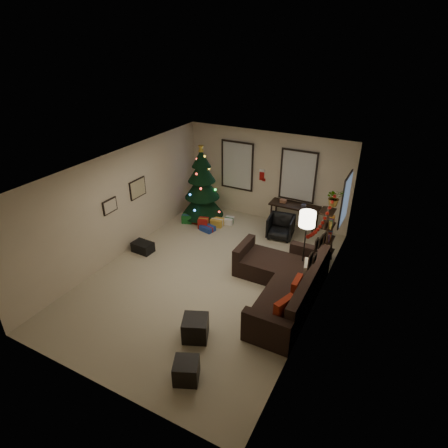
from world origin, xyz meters
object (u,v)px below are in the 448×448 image
(desk_chair, at_px, (281,227))
(bookshelf, at_px, (328,235))
(sofa, at_px, (284,285))
(desk, at_px, (295,208))
(christmas_tree, at_px, (202,188))

(desk_chair, bearing_deg, bookshelf, -33.55)
(bookshelf, bearing_deg, desk_chair, 153.68)
(desk_chair, bearing_deg, sofa, -75.55)
(desk, bearing_deg, christmas_tree, -167.41)
(bookshelf, bearing_deg, sofa, -105.61)
(desk, bearing_deg, bookshelf, -46.69)
(desk, xyz_separation_m, desk_chair, (-0.16, -0.65, -0.35))
(christmas_tree, distance_m, bookshelf, 4.07)
(sofa, bearing_deg, desk, 104.68)
(sofa, distance_m, desk_chair, 2.62)
(sofa, bearing_deg, bookshelf, 74.39)
(sofa, height_order, desk_chair, sofa)
(desk, height_order, desk_chair, desk)
(desk, distance_m, bookshelf, 1.88)
(desk_chair, height_order, bookshelf, bookshelf)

